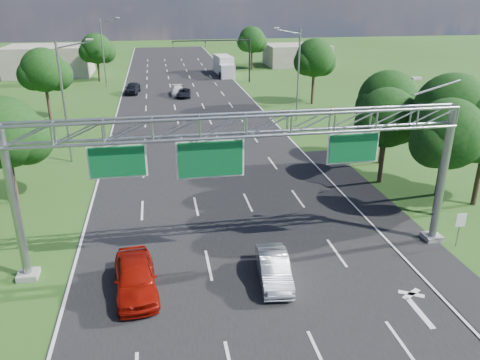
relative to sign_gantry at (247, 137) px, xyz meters
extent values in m
plane|color=#294D17|center=(-0.33, 18.00, -6.89)|extent=(220.00, 220.00, 0.00)
cube|color=black|center=(-0.33, 18.00, -6.89)|extent=(18.00, 180.00, 0.02)
cube|color=black|center=(9.87, 2.00, -6.89)|extent=(3.00, 30.00, 0.02)
cube|color=gray|center=(11.17, 0.00, -6.74)|extent=(1.00, 1.00, 0.30)
cylinder|color=gray|center=(11.17, 0.00, -2.89)|extent=(0.44, 0.44, 8.00)
cube|color=gray|center=(-11.33, 0.00, -6.74)|extent=(1.00, 1.00, 0.30)
cylinder|color=gray|center=(-11.33, 0.00, -2.89)|extent=(0.40, 0.40, 8.00)
cylinder|color=gray|center=(9.97, 0.00, 2.11)|extent=(2.54, 0.12, 0.79)
cube|color=beige|center=(8.77, 0.00, 2.61)|extent=(0.50, 0.22, 0.12)
cube|color=white|center=(-6.33, -0.02, -0.89)|extent=(2.80, 0.05, 1.70)
cube|color=#0B5A2B|center=(-6.33, -0.08, -0.89)|extent=(2.62, 0.05, 1.52)
cube|color=white|center=(-1.83, -0.02, -1.04)|extent=(3.40, 0.05, 2.00)
cube|color=#0B5A2B|center=(-1.83, -0.08, -1.04)|extent=(3.22, 0.05, 1.82)
cube|color=white|center=(5.67, -0.02, -0.89)|extent=(2.80, 0.05, 1.70)
cube|color=#0B5A2B|center=(5.67, -0.08, -0.89)|extent=(2.62, 0.05, 1.52)
cylinder|color=gray|center=(12.07, -1.00, -5.89)|extent=(0.06, 0.06, 2.00)
cube|color=white|center=(12.07, -1.03, -5.19)|extent=(0.60, 0.04, 0.80)
cylinder|color=black|center=(10.67, 53.00, -3.39)|extent=(0.24, 0.24, 7.00)
cylinder|color=black|center=(4.67, 53.00, -0.29)|extent=(12.00, 0.18, 0.18)
imported|color=black|center=(-1.33, 53.00, -0.84)|extent=(0.18, 0.22, 1.10)
imported|color=black|center=(3.67, 53.00, -0.84)|extent=(0.18, 0.22, 1.10)
imported|color=black|center=(8.67, 53.00, -0.84)|extent=(0.18, 0.22, 1.10)
cylinder|color=gray|center=(-11.83, 18.00, -1.89)|extent=(0.20, 0.20, 10.00)
cylinder|color=gray|center=(-10.53, 18.00, 2.81)|extent=(2.78, 0.12, 0.60)
cube|color=beige|center=(-9.23, 18.00, 3.21)|extent=(0.55, 0.22, 0.12)
cylinder|color=gray|center=(-11.83, 53.00, -1.89)|extent=(0.20, 0.20, 10.00)
cylinder|color=gray|center=(-10.53, 53.00, 2.81)|extent=(2.78, 0.12, 0.60)
cube|color=beige|center=(-9.23, 53.00, 3.21)|extent=(0.55, 0.22, 0.12)
cylinder|color=gray|center=(11.17, 28.00, -1.89)|extent=(0.20, 0.20, 10.00)
cylinder|color=gray|center=(9.87, 28.00, 2.81)|extent=(2.78, 0.12, 0.60)
cube|color=beige|center=(8.57, 28.00, 3.21)|extent=(0.55, 0.22, 0.12)
cylinder|color=#2D2116|center=(13.17, 3.00, -5.02)|extent=(0.36, 0.36, 3.74)
sphere|color=black|center=(13.17, 3.00, -1.39)|extent=(4.40, 4.40, 4.40)
sphere|color=black|center=(14.27, 3.40, -1.94)|extent=(3.30, 3.30, 3.30)
sphere|color=black|center=(12.18, 2.70, -1.83)|extent=(3.08, 3.08, 3.08)
cylinder|color=#2D2116|center=(15.17, 6.00, -4.80)|extent=(0.36, 0.36, 4.18)
sphere|color=black|center=(15.17, 6.00, -0.71)|extent=(5.00, 5.00, 5.00)
sphere|color=black|center=(16.42, 6.40, -1.34)|extent=(3.75, 3.75, 3.75)
sphere|color=black|center=(14.04, 5.70, -1.21)|extent=(3.50, 3.50, 3.50)
cylinder|color=#2D2116|center=(12.17, 9.00, -5.24)|extent=(0.36, 0.36, 3.30)
sphere|color=black|center=(12.17, 9.00, -1.83)|extent=(4.40, 4.40, 4.40)
sphere|color=black|center=(13.27, 9.40, -2.38)|extent=(3.30, 3.30, 3.30)
sphere|color=black|center=(11.18, 8.70, -2.27)|extent=(3.08, 3.08, 3.08)
cylinder|color=#2D2116|center=(16.67, 4.00, -5.13)|extent=(0.36, 0.36, 3.52)
sphere|color=black|center=(15.63, 3.70, -1.99)|extent=(3.22, 3.22, 3.22)
cylinder|color=#2D2116|center=(14.17, 13.00, -5.13)|extent=(0.36, 0.36, 3.52)
sphere|color=black|center=(14.17, 13.00, -1.45)|extent=(4.80, 4.80, 4.80)
sphere|color=black|center=(15.37, 13.40, -2.05)|extent=(3.60, 3.60, 3.60)
sphere|color=black|center=(13.09, 12.70, -1.93)|extent=(3.36, 3.36, 3.36)
cylinder|color=#2D2116|center=(-14.33, 10.00, -5.35)|extent=(0.36, 0.36, 3.08)
sphere|color=black|center=(-14.33, 10.00, -1.89)|extent=(4.80, 4.80, 4.80)
sphere|color=black|center=(-13.13, 10.40, -2.49)|extent=(3.60, 3.60, 3.60)
cylinder|color=#2D2116|center=(-16.33, 33.00, -5.02)|extent=(0.36, 0.36, 3.74)
sphere|color=black|center=(-16.33, 33.00, -1.23)|extent=(4.80, 4.80, 4.80)
sphere|color=black|center=(-15.13, 33.40, -1.83)|extent=(3.60, 3.60, 3.60)
sphere|color=black|center=(-17.41, 32.70, -1.71)|extent=(3.36, 3.36, 3.36)
cylinder|color=#2D2116|center=(-13.33, 58.00, -5.24)|extent=(0.36, 0.36, 3.30)
sphere|color=black|center=(-13.33, 58.00, -1.67)|extent=(4.80, 4.80, 4.80)
sphere|color=black|center=(-12.13, 58.40, -2.27)|extent=(3.60, 3.60, 3.60)
sphere|color=black|center=(-14.41, 57.70, -2.15)|extent=(3.36, 3.36, 3.36)
cylinder|color=#2D2116|center=(15.67, 36.00, -4.91)|extent=(0.36, 0.36, 3.96)
sphere|color=black|center=(15.67, 36.00, -1.01)|extent=(4.80, 4.80, 4.80)
sphere|color=black|center=(16.87, 36.40, -1.61)|extent=(3.60, 3.60, 3.60)
sphere|color=black|center=(14.59, 35.70, -1.49)|extent=(3.36, 3.36, 3.36)
cylinder|color=#2D2116|center=(13.67, 66.00, -5.13)|extent=(0.36, 0.36, 3.52)
sphere|color=black|center=(13.67, 66.00, -1.45)|extent=(4.80, 4.80, 4.80)
sphere|color=black|center=(14.87, 66.40, -2.05)|extent=(3.60, 3.60, 3.60)
sphere|color=black|center=(12.59, 65.70, -1.93)|extent=(3.36, 3.36, 3.36)
cube|color=gray|center=(-22.33, 66.00, -4.39)|extent=(14.00, 10.00, 5.00)
cube|color=gray|center=(23.67, 70.00, -4.89)|extent=(12.00, 9.00, 4.00)
imported|color=#981007|center=(-5.86, -2.22, -6.06)|extent=(2.40, 5.04, 1.66)
imported|color=#A9AEB5|center=(0.95, -2.47, -6.20)|extent=(1.89, 4.32, 1.38)
imported|color=white|center=(-1.31, 44.58, -6.27)|extent=(1.79, 4.29, 1.24)
imported|color=black|center=(-0.59, 43.14, -6.32)|extent=(2.24, 4.26, 1.14)
imported|color=black|center=(-7.66, 46.89, -6.12)|extent=(2.39, 4.74, 1.55)
cube|color=silver|center=(7.67, 61.53, -5.19)|extent=(2.90, 6.36, 3.10)
cube|color=silver|center=(7.67, 57.19, -5.75)|extent=(2.53, 2.43, 2.27)
cylinder|color=black|center=(6.53, 57.39, -6.37)|extent=(0.36, 1.03, 1.03)
cylinder|color=black|center=(8.81, 57.39, -6.37)|extent=(0.36, 1.03, 1.03)
cylinder|color=black|center=(6.53, 63.59, -6.37)|extent=(0.36, 1.03, 1.03)
cylinder|color=black|center=(8.81, 63.59, -6.37)|extent=(0.36, 1.03, 1.03)
camera|label=1|loc=(-4.25, -21.92, 6.66)|focal=35.00mm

